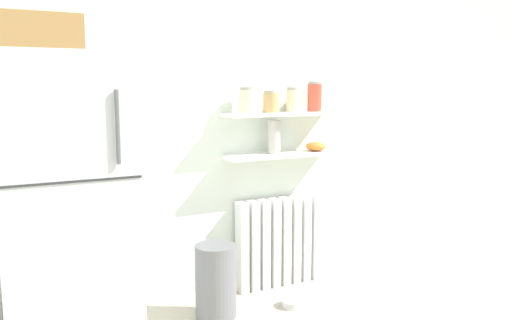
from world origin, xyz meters
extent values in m
cube|color=silver|center=(0.00, 2.05, 1.30)|extent=(7.04, 0.10, 2.60)
cube|color=#B7BABF|center=(-1.45, 1.68, 0.87)|extent=(0.74, 0.65, 1.73)
cube|color=#262628|center=(-1.45, 1.35, 1.05)|extent=(0.73, 0.01, 0.01)
cylinder|color=#4C4C51|center=(-1.21, 1.33, 1.33)|extent=(0.02, 0.02, 0.40)
cube|color=olive|center=(-1.56, 1.68, 1.83)|extent=(0.45, 0.45, 0.19)
cube|color=white|center=(-0.19, 1.92, 0.34)|extent=(0.06, 0.12, 0.69)
cube|color=white|center=(-0.10, 1.92, 0.34)|extent=(0.06, 0.12, 0.69)
cube|color=white|center=(-0.01, 1.92, 0.34)|extent=(0.06, 0.12, 0.69)
cube|color=white|center=(0.08, 1.92, 0.34)|extent=(0.06, 0.12, 0.69)
cube|color=white|center=(0.17, 1.92, 0.34)|extent=(0.06, 0.12, 0.69)
cube|color=white|center=(0.27, 1.92, 0.34)|extent=(0.06, 0.12, 0.69)
cube|color=white|center=(0.36, 1.92, 0.34)|extent=(0.06, 0.12, 0.69)
cube|color=white|center=(0.45, 1.92, 0.34)|extent=(0.06, 0.12, 0.69)
cube|color=white|center=(0.13, 1.89, 1.03)|extent=(0.91, 0.22, 0.02)
cube|color=white|center=(0.13, 1.89, 1.34)|extent=(0.91, 0.22, 0.02)
cylinder|color=beige|center=(-0.16, 1.89, 1.43)|extent=(0.12, 0.12, 0.17)
cylinder|color=gray|center=(-0.16, 1.89, 1.52)|extent=(0.11, 0.11, 0.02)
cylinder|color=tan|center=(0.03, 1.89, 1.42)|extent=(0.11, 0.11, 0.14)
cylinder|color=gray|center=(0.03, 1.89, 1.50)|extent=(0.10, 0.10, 0.02)
cylinder|color=beige|center=(0.22, 1.89, 1.43)|extent=(0.10, 0.10, 0.16)
cylinder|color=gray|center=(0.22, 1.89, 1.52)|extent=(0.09, 0.09, 0.02)
cylinder|color=#C64C38|center=(0.42, 1.89, 1.45)|extent=(0.11, 0.11, 0.21)
cylinder|color=gray|center=(0.42, 1.89, 1.57)|extent=(0.10, 0.10, 0.02)
cylinder|color=#B2ADA8|center=(0.06, 1.89, 1.17)|extent=(0.10, 0.10, 0.25)
ellipsoid|color=orange|center=(0.44, 1.89, 1.08)|extent=(0.16, 0.16, 0.07)
cylinder|color=slate|center=(-0.53, 1.62, 0.25)|extent=(0.28, 0.28, 0.50)
cylinder|color=#B7B7BC|center=(0.01, 1.51, 0.03)|extent=(0.17, 0.17, 0.05)
camera|label=1|loc=(-1.85, -1.51, 1.55)|focal=37.00mm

